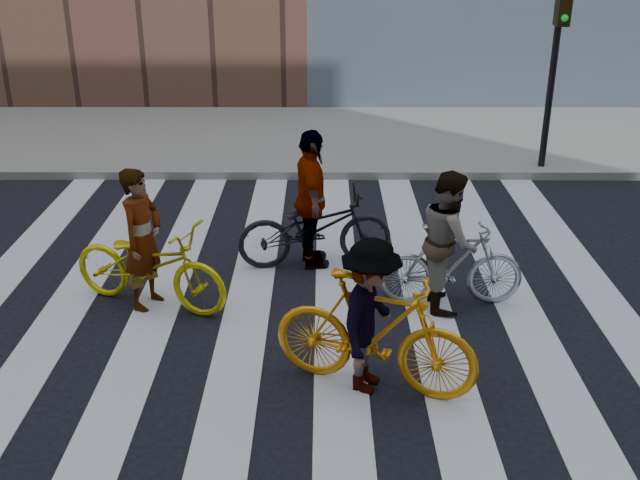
{
  "coord_description": "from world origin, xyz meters",
  "views": [
    {
      "loc": [
        0.36,
        -7.81,
        4.38
      ],
      "look_at": [
        0.33,
        0.3,
        0.86
      ],
      "focal_mm": 42.0,
      "sensor_mm": 36.0,
      "label": 1
    }
  ],
  "objects_px": {
    "bike_silver_mid": "(451,265)",
    "bike_yellow_right": "(375,333)",
    "rider_right": "(370,317)",
    "rider_left": "(143,239)",
    "traffic_signal": "(557,49)",
    "bike_dark_rear": "(315,228)",
    "bike_yellow_left": "(149,265)",
    "rider_mid": "(449,240)",
    "rider_rear": "(311,200)"
  },
  "relations": [
    {
      "from": "bike_yellow_left",
      "to": "rider_mid",
      "type": "xyz_separation_m",
      "value": [
        3.58,
        0.04,
        0.31
      ]
    },
    {
      "from": "rider_left",
      "to": "rider_right",
      "type": "xyz_separation_m",
      "value": [
        2.59,
        -1.73,
        -0.07
      ]
    },
    {
      "from": "bike_yellow_left",
      "to": "rider_right",
      "type": "bearing_deg",
      "value": -102.94
    },
    {
      "from": "bike_yellow_left",
      "to": "rider_right",
      "type": "relative_size",
      "value": 1.28
    },
    {
      "from": "rider_mid",
      "to": "rider_rear",
      "type": "height_order",
      "value": "rider_rear"
    },
    {
      "from": "bike_yellow_right",
      "to": "rider_left",
      "type": "height_order",
      "value": "rider_left"
    },
    {
      "from": "rider_mid",
      "to": "rider_rear",
      "type": "xyz_separation_m",
      "value": [
        -1.65,
        1.11,
        0.09
      ]
    },
    {
      "from": "bike_silver_mid",
      "to": "rider_right",
      "type": "distance_m",
      "value": 2.1
    },
    {
      "from": "rider_left",
      "to": "rider_mid",
      "type": "height_order",
      "value": "rider_left"
    },
    {
      "from": "bike_dark_rear",
      "to": "rider_right",
      "type": "bearing_deg",
      "value": -177.28
    },
    {
      "from": "rider_left",
      "to": "traffic_signal",
      "type": "bearing_deg",
      "value": -29.4
    },
    {
      "from": "traffic_signal",
      "to": "rider_mid",
      "type": "bearing_deg",
      "value": -116.95
    },
    {
      "from": "rider_left",
      "to": "rider_right",
      "type": "relative_size",
      "value": 1.08
    },
    {
      "from": "bike_yellow_left",
      "to": "rider_rear",
      "type": "xyz_separation_m",
      "value": [
        1.93,
        1.15,
        0.4
      ]
    },
    {
      "from": "traffic_signal",
      "to": "rider_mid",
      "type": "relative_size",
      "value": 1.95
    },
    {
      "from": "bike_dark_rear",
      "to": "rider_mid",
      "type": "xyz_separation_m",
      "value": [
        1.6,
        -1.11,
        0.31
      ]
    },
    {
      "from": "bike_dark_rear",
      "to": "rider_right",
      "type": "height_order",
      "value": "rider_right"
    },
    {
      "from": "bike_silver_mid",
      "to": "rider_left",
      "type": "height_order",
      "value": "rider_left"
    },
    {
      "from": "bike_silver_mid",
      "to": "bike_yellow_left",
      "type": "bearing_deg",
      "value": 90.08
    },
    {
      "from": "bike_silver_mid",
      "to": "traffic_signal",
      "type": "bearing_deg",
      "value": -27.05
    },
    {
      "from": "bike_yellow_left",
      "to": "rider_right",
      "type": "distance_m",
      "value": 3.09
    },
    {
      "from": "bike_yellow_left",
      "to": "traffic_signal",
      "type": "bearing_deg",
      "value": -29.17
    },
    {
      "from": "rider_mid",
      "to": "rider_right",
      "type": "relative_size",
      "value": 1.06
    },
    {
      "from": "bike_yellow_left",
      "to": "rider_mid",
      "type": "relative_size",
      "value": 1.21
    },
    {
      "from": "bike_yellow_right",
      "to": "rider_mid",
      "type": "bearing_deg",
      "value": -9.21
    },
    {
      "from": "bike_yellow_left",
      "to": "rider_mid",
      "type": "height_order",
      "value": "rider_mid"
    },
    {
      "from": "bike_yellow_right",
      "to": "rider_rear",
      "type": "bearing_deg",
      "value": 32.79
    },
    {
      "from": "traffic_signal",
      "to": "bike_dark_rear",
      "type": "xyz_separation_m",
      "value": [
        -4.14,
        -3.89,
        -1.73
      ]
    },
    {
      "from": "bike_yellow_left",
      "to": "bike_silver_mid",
      "type": "bearing_deg",
      "value": -68.02
    },
    {
      "from": "bike_yellow_right",
      "to": "rider_right",
      "type": "xyz_separation_m",
      "value": [
        -0.05,
        0.0,
        0.18
      ]
    },
    {
      "from": "bike_yellow_left",
      "to": "rider_left",
      "type": "relative_size",
      "value": 1.18
    },
    {
      "from": "traffic_signal",
      "to": "rider_left",
      "type": "bearing_deg",
      "value": -140.74
    },
    {
      "from": "traffic_signal",
      "to": "rider_right",
      "type": "xyz_separation_m",
      "value": [
        -3.58,
        -6.77,
        -1.47
      ]
    },
    {
      "from": "traffic_signal",
      "to": "rider_right",
      "type": "bearing_deg",
      "value": -117.84
    },
    {
      "from": "rider_left",
      "to": "rider_rear",
      "type": "distance_m",
      "value": 2.29
    },
    {
      "from": "rider_right",
      "to": "bike_dark_rear",
      "type": "bearing_deg",
      "value": 30.89
    },
    {
      "from": "bike_yellow_left",
      "to": "bike_silver_mid",
      "type": "height_order",
      "value": "bike_yellow_left"
    },
    {
      "from": "rider_left",
      "to": "bike_yellow_left",
      "type": "bearing_deg",
      "value": -68.66
    },
    {
      "from": "traffic_signal",
      "to": "bike_dark_rear",
      "type": "height_order",
      "value": "traffic_signal"
    },
    {
      "from": "traffic_signal",
      "to": "rider_rear",
      "type": "height_order",
      "value": "traffic_signal"
    },
    {
      "from": "bike_silver_mid",
      "to": "bike_yellow_right",
      "type": "distance_m",
      "value": 2.05
    },
    {
      "from": "rider_left",
      "to": "rider_right",
      "type": "bearing_deg",
      "value": -102.42
    },
    {
      "from": "rider_mid",
      "to": "traffic_signal",
      "type": "bearing_deg",
      "value": -27.51
    },
    {
      "from": "bike_silver_mid",
      "to": "rider_left",
      "type": "xyz_separation_m",
      "value": [
        -3.68,
        -0.04,
        0.35
      ]
    },
    {
      "from": "rider_mid",
      "to": "rider_right",
      "type": "height_order",
      "value": "rider_mid"
    },
    {
      "from": "bike_yellow_left",
      "to": "bike_yellow_right",
      "type": "relative_size",
      "value": 1.0
    },
    {
      "from": "bike_dark_rear",
      "to": "rider_mid",
      "type": "relative_size",
      "value": 1.22
    },
    {
      "from": "bike_dark_rear",
      "to": "rider_right",
      "type": "distance_m",
      "value": 2.95
    },
    {
      "from": "rider_rear",
      "to": "rider_right",
      "type": "bearing_deg",
      "value": -176.32
    },
    {
      "from": "bike_silver_mid",
      "to": "rider_rear",
      "type": "height_order",
      "value": "rider_rear"
    }
  ]
}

